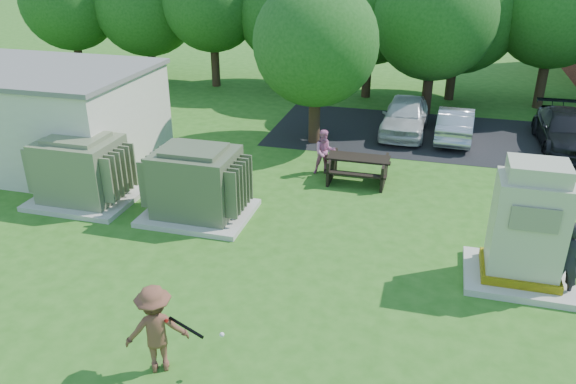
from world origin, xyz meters
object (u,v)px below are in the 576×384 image
(car_dark, at_px, (566,131))
(generator_cabinet, at_px, (527,231))
(person_by_generator, at_px, (567,260))
(car_silver_a, at_px, (455,123))
(transformer_right, at_px, (197,185))
(transformer_left, at_px, (82,171))
(batter, at_px, (156,329))
(car_white, at_px, (405,116))
(person_at_picnic, at_px, (325,152))
(picnic_table, at_px, (358,166))

(car_dark, bearing_deg, generator_cabinet, -105.43)
(person_by_generator, distance_m, car_silver_a, 10.61)
(generator_cabinet, bearing_deg, transformer_right, 172.57)
(transformer_left, height_order, batter, transformer_left)
(transformer_right, xyz_separation_m, generator_cabinet, (8.54, -1.11, 0.32))
(car_white, bearing_deg, person_at_picnic, -113.00)
(batter, bearing_deg, person_at_picnic, -123.50)
(generator_cabinet, bearing_deg, batter, -144.09)
(person_at_picnic, bearing_deg, car_dark, 7.43)
(transformer_right, xyz_separation_m, car_white, (5.08, 9.03, -0.24))
(person_by_generator, distance_m, person_at_picnic, 8.57)
(transformer_right, distance_m, person_at_picnic, 4.93)
(generator_cabinet, xyz_separation_m, person_by_generator, (0.86, -0.36, -0.39))
(transformer_left, xyz_separation_m, car_silver_a, (10.76, 8.86, -0.34))
(picnic_table, bearing_deg, transformer_left, -154.68)
(transformer_left, xyz_separation_m, transformer_right, (3.70, 0.00, 0.00))
(transformer_left, xyz_separation_m, car_dark, (14.75, 8.86, -0.29))
(person_by_generator, bearing_deg, batter, 37.53)
(transformer_right, bearing_deg, batter, -73.06)
(generator_cabinet, xyz_separation_m, car_white, (-3.46, 10.15, -0.57))
(generator_cabinet, height_order, person_at_picnic, generator_cabinet)
(picnic_table, xyz_separation_m, batter, (-2.20, -9.64, 0.36))
(picnic_table, distance_m, person_at_picnic, 1.27)
(picnic_table, height_order, person_by_generator, person_by_generator)
(picnic_table, height_order, car_dark, car_dark)
(transformer_right, bearing_deg, generator_cabinet, -7.43)
(batter, relative_size, car_white, 0.42)
(car_silver_a, bearing_deg, picnic_table, 62.31)
(car_silver_a, bearing_deg, transformer_left, 42.00)
(car_white, bearing_deg, picnic_table, -99.95)
(transformer_left, xyz_separation_m, person_by_generator, (13.10, -1.48, -0.06))
(batter, bearing_deg, transformer_right, -100.77)
(car_silver_a, bearing_deg, person_by_generator, 105.30)
(batter, distance_m, car_white, 15.37)
(transformer_left, relative_size, person_by_generator, 1.65)
(generator_cabinet, xyz_separation_m, car_dark, (2.51, 9.97, -0.62))
(person_by_generator, bearing_deg, picnic_table, -36.83)
(picnic_table, relative_size, person_at_picnic, 1.30)
(person_by_generator, relative_size, car_dark, 0.39)
(batter, distance_m, person_at_picnic, 10.06)
(transformer_right, xyz_separation_m, person_by_generator, (9.40, -1.48, -0.06))
(transformer_right, height_order, car_dark, transformer_right)
(generator_cabinet, bearing_deg, car_dark, 75.88)
(generator_cabinet, relative_size, car_silver_a, 0.77)
(car_silver_a, bearing_deg, person_at_picnic, 51.41)
(person_at_picnic, relative_size, car_white, 0.36)
(transformer_right, height_order, generator_cabinet, generator_cabinet)
(car_white, bearing_deg, generator_cabinet, -70.02)
(batter, xyz_separation_m, person_by_generator, (7.58, 4.50, 0.02))
(generator_cabinet, height_order, car_silver_a, generator_cabinet)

